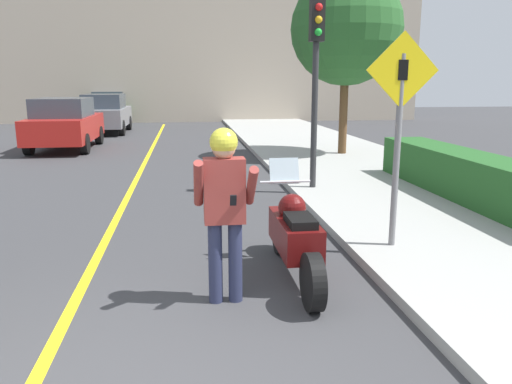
# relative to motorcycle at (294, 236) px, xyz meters

# --- Properties ---
(sidewalk_curb) EXTENTS (4.40, 44.00, 0.13)m
(sidewalk_curb) POSITION_rel_motorcycle_xyz_m (3.06, 1.65, -0.43)
(sidewalk_curb) COLOR #9E9E99
(sidewalk_curb) RESTS_ON ground
(road_center_line) EXTENTS (0.12, 36.00, 0.01)m
(road_center_line) POSITION_rel_motorcycle_xyz_m (-2.34, 3.65, -0.49)
(road_center_line) COLOR yellow
(road_center_line) RESTS_ON ground
(building_backdrop) EXTENTS (28.00, 1.20, 8.84)m
(building_backdrop) POSITION_rel_motorcycle_xyz_m (-1.74, 23.65, 3.93)
(building_backdrop) COLOR #B2A38E
(building_backdrop) RESTS_ON ground
(motorcycle) EXTENTS (0.62, 2.26, 1.27)m
(motorcycle) POSITION_rel_motorcycle_xyz_m (0.00, 0.00, 0.00)
(motorcycle) COLOR black
(motorcycle) RESTS_ON ground
(person_biker) EXTENTS (0.59, 0.48, 1.76)m
(person_biker) POSITION_rel_motorcycle_xyz_m (-0.82, -0.54, 0.59)
(person_biker) COLOR #282D4C
(person_biker) RESTS_ON ground
(crossing_sign) EXTENTS (0.91, 0.08, 2.64)m
(crossing_sign) POSITION_rel_motorcycle_xyz_m (1.41, 0.59, 1.23)
(crossing_sign) COLOR slate
(crossing_sign) RESTS_ON sidewalk_curb
(traffic_light) EXTENTS (0.26, 0.30, 3.56)m
(traffic_light) POSITION_rel_motorcycle_xyz_m (1.30, 4.26, 2.11)
(traffic_light) COLOR #2D2D30
(traffic_light) RESTS_ON sidewalk_curb
(hedge_row) EXTENTS (0.90, 5.66, 0.80)m
(hedge_row) POSITION_rel_motorcycle_xyz_m (3.86, 3.03, 0.03)
(hedge_row) COLOR #235623
(hedge_row) RESTS_ON sidewalk_curb
(street_tree) EXTENTS (3.15, 3.15, 5.09)m
(street_tree) POSITION_rel_motorcycle_xyz_m (3.37, 8.92, 3.14)
(street_tree) COLOR brown
(street_tree) RESTS_ON sidewalk_curb
(parked_car_red) EXTENTS (1.88, 4.20, 1.68)m
(parked_car_red) POSITION_rel_motorcycle_xyz_m (-5.12, 11.91, 0.36)
(parked_car_red) COLOR black
(parked_car_red) RESTS_ON ground
(parked_car_grey) EXTENTS (1.88, 4.20, 1.68)m
(parked_car_grey) POSITION_rel_motorcycle_xyz_m (-4.67, 17.42, 0.36)
(parked_car_grey) COLOR black
(parked_car_grey) RESTS_ON ground
(parked_car_green) EXTENTS (1.88, 4.20, 1.68)m
(parked_car_green) POSITION_rel_motorcycle_xyz_m (-5.32, 23.74, 0.36)
(parked_car_green) COLOR black
(parked_car_green) RESTS_ON ground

